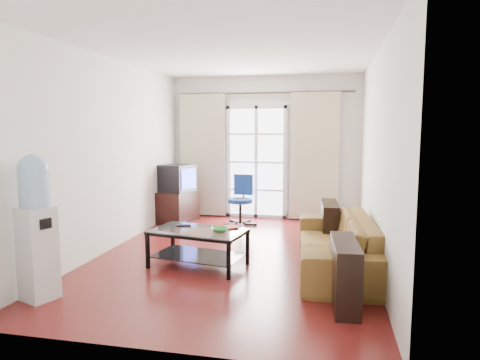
% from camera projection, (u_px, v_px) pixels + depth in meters
% --- Properties ---
extents(floor, '(5.20, 5.20, 0.00)m').
position_uv_depth(floor, '(235.00, 255.00, 5.82)').
color(floor, maroon).
rests_on(floor, ground).
extents(ceiling, '(5.20, 5.20, 0.00)m').
position_uv_depth(ceiling, '(235.00, 52.00, 5.51)').
color(ceiling, white).
rests_on(ceiling, wall_back).
extents(wall_back, '(3.60, 0.02, 2.70)m').
position_uv_depth(wall_back, '(265.00, 148.00, 8.19)').
color(wall_back, white).
rests_on(wall_back, floor).
extents(wall_front, '(3.60, 0.02, 2.70)m').
position_uv_depth(wall_front, '(158.00, 178.00, 3.14)').
color(wall_front, white).
rests_on(wall_front, floor).
extents(wall_left, '(0.02, 5.20, 2.70)m').
position_uv_depth(wall_left, '(111.00, 154.00, 6.04)').
color(wall_left, white).
rests_on(wall_left, floor).
extents(wall_right, '(0.02, 5.20, 2.70)m').
position_uv_depth(wall_right, '(376.00, 158.00, 5.29)').
color(wall_right, white).
rests_on(wall_right, floor).
extents(french_door, '(1.16, 0.06, 2.15)m').
position_uv_depth(french_door, '(256.00, 162.00, 8.20)').
color(french_door, white).
rests_on(french_door, wall_back).
extents(curtain_rod, '(3.30, 0.04, 0.04)m').
position_uv_depth(curtain_rod, '(264.00, 93.00, 7.97)').
color(curtain_rod, '#4C3F2D').
rests_on(curtain_rod, wall_back).
extents(curtain_left, '(0.90, 0.07, 2.35)m').
position_uv_depth(curtain_left, '(203.00, 155.00, 8.34)').
color(curtain_left, beige).
rests_on(curtain_left, curtain_rod).
extents(curtain_right, '(0.90, 0.07, 2.35)m').
position_uv_depth(curtain_right, '(314.00, 157.00, 7.90)').
color(curtain_right, beige).
rests_on(curtain_right, curtain_rod).
extents(radiator, '(0.64, 0.12, 0.64)m').
position_uv_depth(radiator, '(305.00, 203.00, 8.05)').
color(radiator, gray).
rests_on(radiator, floor).
extents(sofa, '(2.31, 1.16, 0.64)m').
position_uv_depth(sofa, '(335.00, 243.00, 5.23)').
color(sofa, brown).
rests_on(sofa, floor).
extents(coffee_table, '(1.24, 0.85, 0.46)m').
position_uv_depth(coffee_table, '(198.00, 243.00, 5.31)').
color(coffee_table, silver).
rests_on(coffee_table, floor).
extents(bowl, '(0.30, 0.30, 0.05)m').
position_uv_depth(bowl, '(220.00, 230.00, 5.19)').
color(bowl, '#2D7C31').
rests_on(bowl, coffee_table).
extents(book, '(0.34, 0.34, 0.02)m').
position_uv_depth(book, '(226.00, 227.00, 5.39)').
color(book, maroon).
rests_on(book, coffee_table).
extents(remote, '(0.19, 0.10, 0.02)m').
position_uv_depth(remote, '(184.00, 226.00, 5.48)').
color(remote, black).
rests_on(remote, coffee_table).
extents(tv_stand, '(0.65, 0.86, 0.57)m').
position_uv_depth(tv_stand, '(177.00, 206.00, 7.90)').
color(tv_stand, black).
rests_on(tv_stand, floor).
extents(crt_tv, '(0.64, 0.65, 0.49)m').
position_uv_depth(crt_tv, '(176.00, 178.00, 7.80)').
color(crt_tv, black).
rests_on(crt_tv, tv_stand).
extents(task_chair, '(0.66, 0.66, 0.89)m').
position_uv_depth(task_chair, '(241.00, 210.00, 7.64)').
color(task_chair, black).
rests_on(task_chair, floor).
extents(water_cooler, '(0.38, 0.38, 1.46)m').
position_uv_depth(water_cooler, '(36.00, 225.00, 4.23)').
color(water_cooler, silver).
rests_on(water_cooler, floor).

